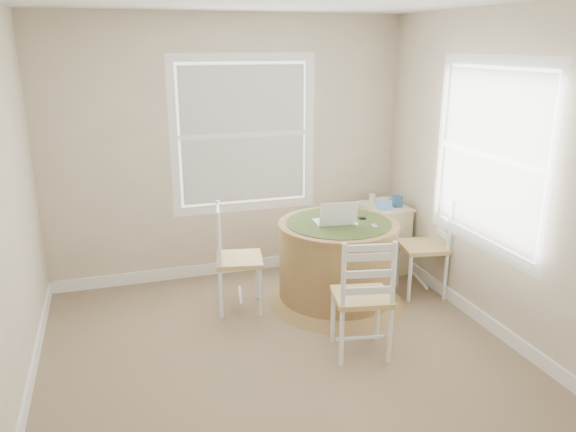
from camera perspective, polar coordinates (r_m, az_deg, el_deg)
name	(u,v)px	position (r m, az deg, el deg)	size (l,w,h in m)	color
room	(297,187)	(4.13, 0.94, 2.92)	(3.64, 3.64, 2.64)	#826F52
round_table	(337,259)	(5.16, 5.05, -4.42)	(1.27, 1.27, 0.78)	olive
chair_left	(239,259)	(5.03, -4.96, -4.36)	(0.42, 0.40, 0.95)	white
chair_near	(362,296)	(4.34, 7.50, -8.08)	(0.42, 0.40, 0.95)	white
chair_right	(423,246)	(5.48, 13.52, -2.98)	(0.42, 0.40, 0.95)	white
laptop	(335,220)	(5.01, 4.79, -0.41)	(0.36, 0.33, 0.24)	white
mouse	(354,223)	(5.01, 6.74, -0.75)	(0.06, 0.10, 0.03)	white
phone	(374,226)	(4.98, 8.77, -1.02)	(0.04, 0.09, 0.02)	#B7BABF
keys	(362,219)	(5.16, 7.54, -0.29)	(0.06, 0.05, 0.03)	black
corner_chest	(383,237)	(6.01, 9.64, -2.15)	(0.44, 0.57, 0.70)	beige
tissue_box	(384,204)	(5.76, 9.71, 1.17)	(0.12, 0.12, 0.10)	#639DE4
box_yellow	(384,201)	(5.97, 9.71, 1.52)	(0.15, 0.10, 0.06)	#E5BC51
box_blue	(396,201)	(5.87, 10.93, 1.50)	(0.08, 0.08, 0.12)	#2D5788
cup_cream	(373,198)	(5.99, 8.68, 1.78)	(0.07, 0.07, 0.09)	beige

